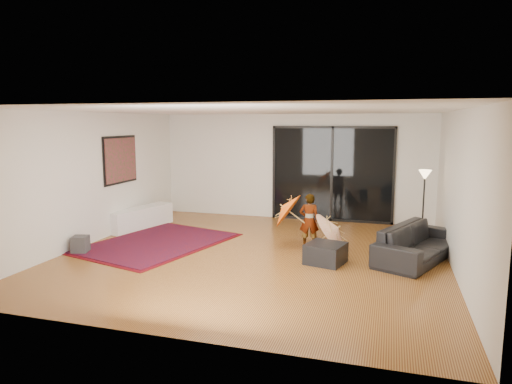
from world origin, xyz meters
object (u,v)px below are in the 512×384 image
at_px(media_console, 140,218).
at_px(sofa, 418,243).
at_px(child, 309,220).
at_px(ottoman, 326,253).

xyz_separation_m(media_console, sofa, (6.20, -0.84, 0.07)).
height_order(media_console, sofa, sofa).
distance_m(media_console, child, 4.18).
distance_m(sofa, ottoman, 1.72).
bearing_deg(child, ottoman, 103.88).
distance_m(media_console, ottoman, 4.86).
relative_size(sofa, ottoman, 3.45).
xyz_separation_m(sofa, child, (-2.06, 0.33, 0.23)).
bearing_deg(sofa, child, 105.24).
xyz_separation_m(media_console, ottoman, (4.62, -1.50, -0.07)).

